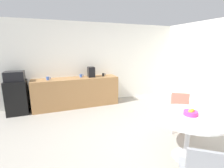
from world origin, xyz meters
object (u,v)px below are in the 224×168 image
Objects in this scene: mug_green at (103,75)px; round_table at (189,123)px; mug_red at (81,76)px; microwave at (14,76)px; mug_white at (48,78)px; fruit_bowl at (191,113)px; coffee_maker at (91,72)px; chair_coral at (180,108)px; mini_fridge at (17,97)px.

round_table is at bearing -83.00° from mug_green.
microwave is at bearing -177.06° from mug_red.
mug_red is (0.98, 0.11, 0.00)m from mug_white.
fruit_bowl is 3.80m from mug_white.
mug_green is at bearing -5.80° from mug_red.
coffee_maker reaches higher than mug_green.
mug_red is 0.34m from coffee_maker.
chair_coral is 2.80m from coffee_maker.
mini_fridge is 1.94× the size of microwave.
chair_coral is 2.62m from mug_green.
mug_green reaches higher than mini_fridge.
microwave is 2.53m from mug_green.
mug_white is at bearing -1.52° from mini_fridge.
mug_green is at bearing 112.19° from chair_coral.
coffee_maker is at bearing 0.00° from microwave.
mug_green and mug_red have the same top height.
mini_fridge is at bearing 132.48° from round_table.
mug_green is at bearing 2.82° from coffee_maker.
coffee_maker is at bearing 104.99° from fruit_bowl.
chair_coral is (3.50, -2.38, -0.54)m from microwave.
mini_fridge is 0.96m from mug_white.
mug_green is (-0.98, 2.40, 0.43)m from chair_coral.
microwave is 1.50× the size of coffee_maker.
round_table is (2.92, -3.19, -0.44)m from microwave.
coffee_maker reaches higher than fruit_bowl.
microwave is at bearing -179.54° from mug_green.
mug_green is (1.69, 0.04, 0.00)m from mug_white.
mini_fridge is at bearing -177.06° from mug_red.
fruit_bowl reaches higher than round_table.
fruit_bowl is 1.74× the size of mug_white.
mini_fridge is at bearing -179.54° from mug_green.
chair_coral is 6.43× the size of mug_red.
mug_green reaches higher than fruit_bowl.
chair_coral is at bearing -59.73° from coffee_maker.
round_table is at bearing -125.87° from chair_coral.
microwave is 3.72× the size of mug_red.
coffee_maker reaches higher than mini_fridge.
coffee_maker is at bearing 120.27° from chair_coral.
mug_green is at bearing 1.43° from mug_white.
fruit_bowl is at bearing -46.90° from microwave.
mug_green is (-0.44, 3.18, 0.16)m from fruit_bowl.
mini_fridge is 7.21× the size of mug_white.
mini_fridge is at bearing 178.48° from mug_white.
mug_white and mug_red have the same top height.
mug_red is at bearing 163.15° from coffee_maker.
microwave reaches higher than mug_white.
coffee_maker reaches higher than microwave.
round_table is 3.48m from mug_red.
chair_coral is (0.58, 0.81, -0.09)m from round_table.
coffee_maker is (-0.80, 3.19, 0.44)m from round_table.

